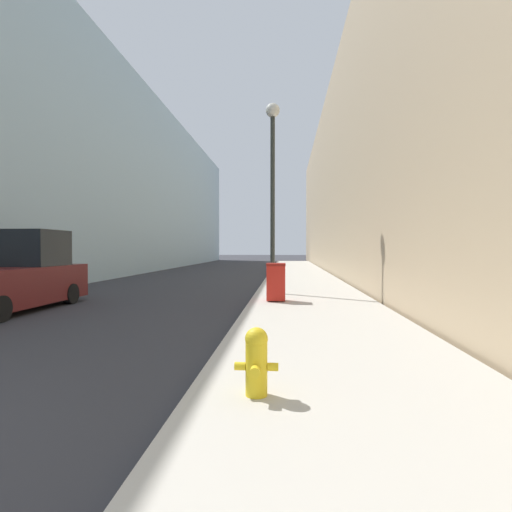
# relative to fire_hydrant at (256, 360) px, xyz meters

# --- Properties ---
(sidewalk_right) EXTENTS (3.88, 60.00, 0.14)m
(sidewalk_right) POSITION_rel_fire_hydrant_xyz_m (1.15, 15.77, -0.47)
(sidewalk_right) COLOR #B7B2A8
(sidewalk_right) RESTS_ON ground
(building_left_glass) EXTENTS (12.00, 60.00, 13.37)m
(building_left_glass) POSITION_rel_fire_hydrant_xyz_m (-15.53, 23.77, 6.15)
(building_left_glass) COLOR #99B7C6
(building_left_glass) RESTS_ON ground
(building_right_stone) EXTENTS (12.00, 60.00, 12.85)m
(building_right_stone) POSITION_rel_fire_hydrant_xyz_m (9.19, 23.77, 5.89)
(building_right_stone) COLOR tan
(building_right_stone) RESTS_ON ground
(fire_hydrant) EXTENTS (0.48, 0.37, 0.75)m
(fire_hydrant) POSITION_rel_fire_hydrant_xyz_m (0.00, 0.00, 0.00)
(fire_hydrant) COLOR yellow
(fire_hydrant) RESTS_ON sidewalk_right
(trash_bin) EXTENTS (0.58, 0.59, 1.16)m
(trash_bin) POSITION_rel_fire_hydrant_xyz_m (0.01, 7.83, 0.20)
(trash_bin) COLOR red
(trash_bin) RESTS_ON sidewalk_right
(lamppost) EXTENTS (0.50, 0.50, 6.79)m
(lamppost) POSITION_rel_fire_hydrant_xyz_m (-0.17, 10.00, 3.89)
(lamppost) COLOR #2D332D
(lamppost) RESTS_ON sidewalk_right
(pickup_truck) EXTENTS (2.14, 5.07, 2.30)m
(pickup_truck) POSITION_rel_fire_hydrant_xyz_m (-7.41, 6.36, 0.39)
(pickup_truck) COLOR #561919
(pickup_truck) RESTS_ON ground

